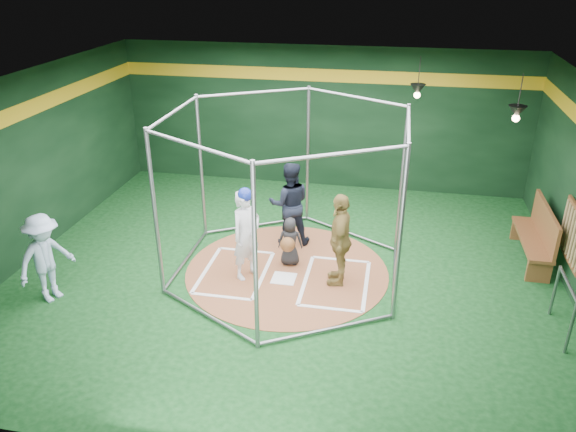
% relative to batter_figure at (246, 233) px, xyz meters
% --- Properties ---
extents(room_shell, '(10.10, 9.10, 3.53)m').
position_rel_batter_figure_xyz_m(room_shell, '(0.68, 0.32, 0.87)').
color(room_shell, '#0C3512').
rests_on(room_shell, ground).
extents(clay_disc, '(3.80, 3.80, 0.01)m').
position_rel_batter_figure_xyz_m(clay_disc, '(0.68, 0.31, -0.88)').
color(clay_disc, '#935535').
rests_on(clay_disc, ground).
extents(home_plate, '(0.43, 0.43, 0.01)m').
position_rel_batter_figure_xyz_m(home_plate, '(0.68, 0.01, -0.87)').
color(home_plate, white).
rests_on(home_plate, clay_disc).
extents(batter_box_left, '(1.17, 1.77, 0.01)m').
position_rel_batter_figure_xyz_m(batter_box_left, '(-0.27, 0.06, -0.87)').
color(batter_box_left, white).
rests_on(batter_box_left, clay_disc).
extents(batter_box_right, '(1.17, 1.77, 0.01)m').
position_rel_batter_figure_xyz_m(batter_box_right, '(1.63, 0.06, -0.87)').
color(batter_box_right, white).
rests_on(batter_box_right, clay_disc).
extents(batting_cage, '(4.05, 4.67, 3.00)m').
position_rel_batter_figure_xyz_m(batting_cage, '(0.68, 0.31, 0.61)').
color(batting_cage, gray).
rests_on(batting_cage, ground).
extents(bat_rack, '(0.07, 1.25, 0.98)m').
position_rel_batter_figure_xyz_m(bat_rack, '(5.61, 0.71, 0.16)').
color(bat_rack, brown).
rests_on(bat_rack, room_shell).
extents(pendant_lamp_near, '(0.34, 0.34, 0.90)m').
position_rel_batter_figure_xyz_m(pendant_lamp_near, '(2.88, 3.91, 1.86)').
color(pendant_lamp_near, black).
rests_on(pendant_lamp_near, room_shell).
extents(pendant_lamp_far, '(0.34, 0.34, 0.90)m').
position_rel_batter_figure_xyz_m(pendant_lamp_far, '(4.68, 2.31, 1.86)').
color(pendant_lamp_far, black).
rests_on(pendant_lamp_far, room_shell).
extents(batter_figure, '(0.67, 0.73, 1.75)m').
position_rel_batter_figure_xyz_m(batter_figure, '(0.00, 0.00, 0.00)').
color(batter_figure, silver).
rests_on(batter_figure, clay_disc).
extents(visitor_leopard, '(0.47, 1.03, 1.72)m').
position_rel_batter_figure_xyz_m(visitor_leopard, '(1.67, 0.13, -0.01)').
color(visitor_leopard, tan).
rests_on(visitor_leopard, clay_disc).
extents(catcher_figure, '(0.50, 0.57, 0.95)m').
position_rel_batter_figure_xyz_m(catcher_figure, '(0.69, 0.56, -0.39)').
color(catcher_figure, black).
rests_on(catcher_figure, clay_disc).
extents(umpire, '(0.98, 0.85, 1.74)m').
position_rel_batter_figure_xyz_m(umpire, '(0.51, 1.45, -0.01)').
color(umpire, black).
rests_on(umpire, clay_disc).
extents(bystander_blue, '(0.94, 1.18, 1.59)m').
position_rel_batter_figure_xyz_m(bystander_blue, '(-3.12, -1.37, -0.09)').
color(bystander_blue, '#AAC2E1').
rests_on(bystander_blue, ground).
extents(dugout_bench, '(0.45, 1.91, 1.11)m').
position_rel_batter_figure_xyz_m(dugout_bench, '(5.32, 1.67, -0.32)').
color(dugout_bench, brown).
rests_on(dugout_bench, ground).
extents(steel_railing, '(0.05, 1.07, 0.92)m').
position_rel_batter_figure_xyz_m(steel_railing, '(5.23, -0.72, -0.27)').
color(steel_railing, slate).
rests_on(steel_railing, ground).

